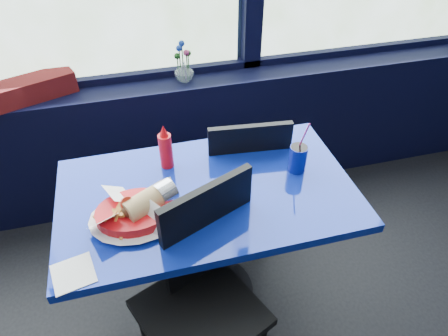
# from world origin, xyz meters

# --- Properties ---
(window_sill) EXTENTS (5.00, 0.26, 0.80)m
(window_sill) POSITION_xyz_m (0.00, 2.87, 0.40)
(window_sill) COLOR black
(window_sill) RESTS_ON ground
(near_table) EXTENTS (1.20, 0.70, 0.75)m
(near_table) POSITION_xyz_m (0.30, 2.00, 0.57)
(near_table) COLOR black
(near_table) RESTS_ON ground
(chair_near_front) EXTENTS (0.55, 0.55, 0.93)m
(chair_near_front) POSITION_xyz_m (0.22, 1.72, 0.53)
(chair_near_front) COLOR black
(chair_near_front) RESTS_ON ground
(chair_near_back) EXTENTS (0.44, 0.44, 0.89)m
(chair_near_back) POSITION_xyz_m (0.54, 2.32, 0.51)
(chair_near_back) COLOR black
(chair_near_back) RESTS_ON ground
(planter_box) EXTENTS (0.57, 0.33, 0.11)m
(planter_box) POSITION_xyz_m (-0.49, 2.84, 0.86)
(planter_box) COLOR maroon
(planter_box) RESTS_ON window_sill
(flower_vase) EXTENTS (0.13, 0.13, 0.23)m
(flower_vase) POSITION_xyz_m (0.36, 2.85, 0.87)
(flower_vase) COLOR silver
(flower_vase) RESTS_ON window_sill
(food_basket) EXTENTS (0.33, 0.31, 0.11)m
(food_basket) POSITION_xyz_m (0.01, 1.92, 0.79)
(food_basket) COLOR red
(food_basket) RESTS_ON near_table
(ketchup_bottle) EXTENTS (0.06, 0.06, 0.21)m
(ketchup_bottle) POSITION_xyz_m (0.17, 2.20, 0.84)
(ketchup_bottle) COLOR red
(ketchup_bottle) RESTS_ON near_table
(soda_cup) EXTENTS (0.08, 0.08, 0.26)m
(soda_cup) POSITION_xyz_m (0.70, 2.03, 0.81)
(soda_cup) COLOR navy
(soda_cup) RESTS_ON near_table
(napkin) EXTENTS (0.16, 0.16, 0.00)m
(napkin) POSITION_xyz_m (-0.22, 1.72, 0.75)
(napkin) COLOR white
(napkin) RESTS_ON near_table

